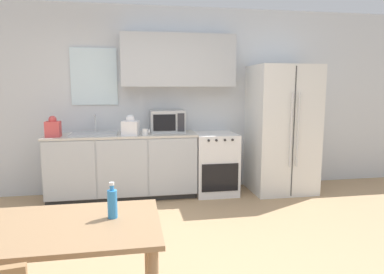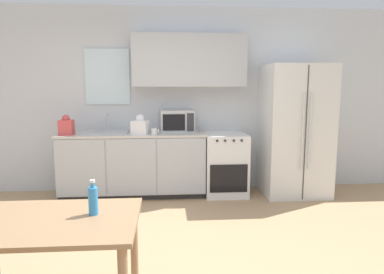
# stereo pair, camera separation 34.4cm
# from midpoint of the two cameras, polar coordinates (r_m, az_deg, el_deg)

# --- Properties ---
(ground_plane) EXTENTS (12.00, 12.00, 0.00)m
(ground_plane) POSITION_cam_midpoint_polar(r_m,az_deg,el_deg) (3.22, -4.00, -20.49)
(ground_plane) COLOR tan
(wall_back) EXTENTS (12.00, 0.38, 2.70)m
(wall_back) POSITION_cam_midpoint_polar(r_m,az_deg,el_deg) (5.10, -3.45, 7.15)
(wall_back) COLOR silver
(wall_back) RESTS_ON ground_plane
(kitchen_counter) EXTENTS (2.04, 0.61, 0.91)m
(kitchen_counter) POSITION_cam_midpoint_polar(r_m,az_deg,el_deg) (4.94, -7.76, -4.50)
(kitchen_counter) COLOR #333333
(kitchen_counter) RESTS_ON ground_plane
(oven_range) EXTENTS (0.60, 0.65, 0.89)m
(oven_range) POSITION_cam_midpoint_polar(r_m,az_deg,el_deg) (5.02, 7.48, -4.49)
(oven_range) COLOR white
(oven_range) RESTS_ON ground_plane
(refrigerator) EXTENTS (0.90, 0.79, 1.86)m
(refrigerator) POSITION_cam_midpoint_polar(r_m,az_deg,el_deg) (5.18, 18.64, 1.03)
(refrigerator) COLOR silver
(refrigerator) RESTS_ON ground_plane
(kitchen_sink) EXTENTS (0.62, 0.46, 0.26)m
(kitchen_sink) POSITION_cam_midpoint_polar(r_m,az_deg,el_deg) (4.91, -12.21, 0.79)
(kitchen_sink) COLOR #B7BABC
(kitchen_sink) RESTS_ON kitchen_counter
(microwave) EXTENTS (0.48, 0.38, 0.31)m
(microwave) POSITION_cam_midpoint_polar(r_m,az_deg,el_deg) (4.92, -0.41, 2.67)
(microwave) COLOR #B7BABC
(microwave) RESTS_ON kitchen_counter
(coffee_mug) EXTENTS (0.11, 0.08, 0.09)m
(coffee_mug) POSITION_cam_midpoint_polar(r_m,az_deg,el_deg) (4.66, -4.19, 0.92)
(coffee_mug) COLOR white
(coffee_mug) RESTS_ON kitchen_counter
(grocery_bag_0) EXTENTS (0.18, 0.16, 0.27)m
(grocery_bag_0) POSITION_cam_midpoint_polar(r_m,az_deg,el_deg) (4.86, -18.35, 1.72)
(grocery_bag_0) COLOR #D14C4C
(grocery_bag_0) RESTS_ON kitchen_counter
(grocery_bag_1) EXTENTS (0.25, 0.23, 0.28)m
(grocery_bag_1) POSITION_cam_midpoint_polar(r_m,az_deg,el_deg) (4.69, -6.57, 1.84)
(grocery_bag_1) COLOR white
(grocery_bag_1) RESTS_ON kitchen_counter
(dining_table) EXTENTS (1.11, 0.75, 0.74)m
(dining_table) POSITION_cam_midpoint_polar(r_m,az_deg,el_deg) (2.32, -18.84, -15.54)
(dining_table) COLOR #997551
(dining_table) RESTS_ON ground_plane
(drink_bottle) EXTENTS (0.06, 0.06, 0.23)m
(drink_bottle) POSITION_cam_midpoint_polar(r_m,az_deg,el_deg) (2.26, -11.96, -10.30)
(drink_bottle) COLOR #338CD8
(drink_bottle) RESTS_ON dining_table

